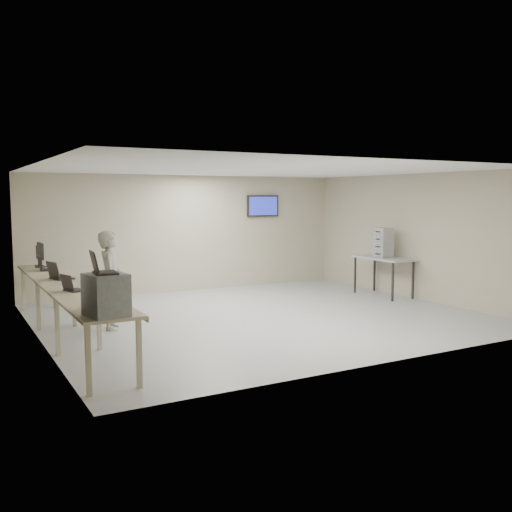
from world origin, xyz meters
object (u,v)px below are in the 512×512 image
soldier (111,280)px  side_table (383,260)px  workbench (66,289)px  equipment_box (106,295)px

soldier → side_table: bearing=-71.2°
workbench → equipment_box: 2.77m
equipment_box → side_table: 8.00m
side_table → workbench: bearing=-175.1°
workbench → soldier: 0.90m
equipment_box → soldier: 3.27m
workbench → equipment_box: equipment_box is taller
workbench → equipment_box: (-0.06, -2.75, 0.32)m
workbench → soldier: bearing=25.3°
workbench → side_table: workbench is taller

